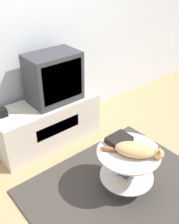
# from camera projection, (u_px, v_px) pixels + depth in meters

# --- Properties ---
(ground_plane) EXTENTS (12.00, 12.00, 0.00)m
(ground_plane) POSITION_uv_depth(u_px,v_px,m) (117.00, 188.00, 2.60)
(ground_plane) COLOR tan
(wall_back) EXTENTS (8.00, 0.05, 2.60)m
(wall_back) POSITION_uv_depth(u_px,v_px,m) (32.00, 27.00, 2.85)
(wall_back) COLOR silver
(wall_back) RESTS_ON ground_plane
(rug) EXTENTS (1.73, 1.30, 0.02)m
(rug) POSITION_uv_depth(u_px,v_px,m) (117.00, 187.00, 2.60)
(rug) COLOR #3D3833
(rug) RESTS_ON ground_plane
(tv_stand) EXTENTS (1.24, 0.48, 0.53)m
(tv_stand) POSITION_uv_depth(u_px,v_px,m) (48.00, 123.00, 3.12)
(tv_stand) COLOR beige
(tv_stand) RESTS_ON ground_plane
(tv) EXTENTS (0.58, 0.38, 0.56)m
(tv) POSITION_uv_depth(u_px,v_px,m) (54.00, 78.00, 2.90)
(tv) COLOR #333338
(tv) RESTS_ON tv_stand
(speaker) EXTENTS (0.09, 0.09, 0.09)m
(speaker) POSITION_uv_depth(u_px,v_px,m) (2.00, 112.00, 2.73)
(speaker) COLOR black
(speaker) RESTS_ON tv_stand
(coffee_table) EXTENTS (0.59, 0.59, 0.44)m
(coffee_table) POSITION_uv_depth(u_px,v_px,m) (128.00, 164.00, 2.46)
(coffee_table) COLOR #B2B2B7
(coffee_table) RESTS_ON rug
(dvd_box) EXTENTS (0.22, 0.17, 0.06)m
(dvd_box) POSITION_uv_depth(u_px,v_px,m) (119.00, 140.00, 2.47)
(dvd_box) COLOR black
(dvd_box) RESTS_ON coffee_table
(cat) EXTENTS (0.39, 0.47, 0.12)m
(cat) POSITION_uv_depth(u_px,v_px,m) (137.00, 150.00, 2.30)
(cat) COLOR tan
(cat) RESTS_ON coffee_table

